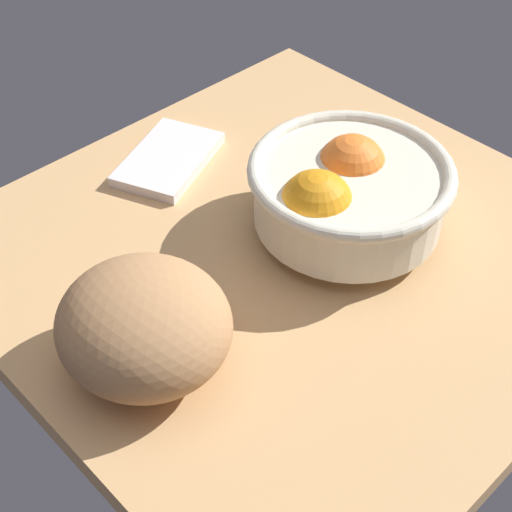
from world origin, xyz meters
TOP-DOWN VIEW (x-y plane):
  - ground_plane at (0.00, 0.00)cm, footprint 64.64×64.09cm
  - fruit_bowl at (6.17, -2.06)cm, footprint 22.52×22.52cm
  - bread_loaf at (-21.51, -1.94)cm, footprint 20.26×20.69cm
  - napkin_folded at (0.36, 21.66)cm, footprint 16.70×13.91cm

SIDE VIEW (x-z plane):
  - ground_plane at x=0.00cm, z-range -3.00..0.00cm
  - napkin_folded at x=0.36cm, z-range 0.00..1.42cm
  - bread_loaf at x=-21.51cm, z-range 0.00..10.70cm
  - fruit_bowl at x=6.17cm, z-range 0.47..11.30cm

